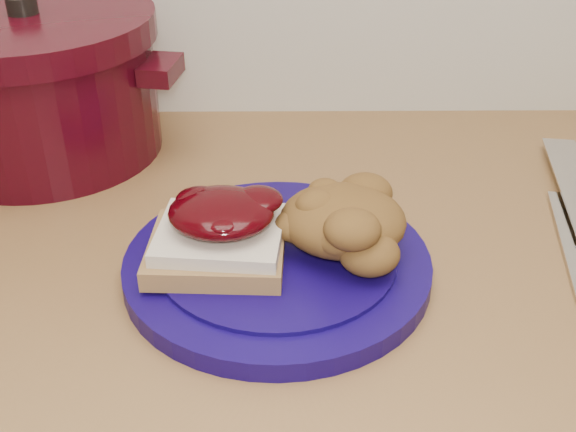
{
  "coord_description": "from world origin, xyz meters",
  "views": [
    {
      "loc": [
        -0.05,
        0.9,
        1.3
      ],
      "look_at": [
        -0.04,
        1.45,
        0.95
      ],
      "focal_mm": 45.0,
      "sensor_mm": 36.0,
      "label": 1
    }
  ],
  "objects_px": {
    "plate": "(277,265)",
    "butter_knife": "(568,241)",
    "pepper_grinder": "(31,111)",
    "dutch_oven": "(37,83)"
  },
  "relations": [
    {
      "from": "plate",
      "to": "butter_knife",
      "type": "xyz_separation_m",
      "value": [
        0.28,
        0.04,
        -0.01
      ]
    },
    {
      "from": "plate",
      "to": "butter_knife",
      "type": "distance_m",
      "value": 0.29
    },
    {
      "from": "plate",
      "to": "pepper_grinder",
      "type": "bearing_deg",
      "value": 140.99
    },
    {
      "from": "plate",
      "to": "pepper_grinder",
      "type": "xyz_separation_m",
      "value": [
        -0.28,
        0.23,
        0.05
      ]
    },
    {
      "from": "butter_knife",
      "to": "pepper_grinder",
      "type": "height_order",
      "value": "pepper_grinder"
    },
    {
      "from": "plate",
      "to": "butter_knife",
      "type": "height_order",
      "value": "plate"
    },
    {
      "from": "dutch_oven",
      "to": "plate",
      "type": "bearing_deg",
      "value": -42.75
    },
    {
      "from": "butter_knife",
      "to": "pepper_grinder",
      "type": "xyz_separation_m",
      "value": [
        -0.57,
        0.18,
        0.06
      ]
    },
    {
      "from": "plate",
      "to": "pepper_grinder",
      "type": "distance_m",
      "value": 0.37
    },
    {
      "from": "butter_knife",
      "to": "pepper_grinder",
      "type": "relative_size",
      "value": 1.54
    }
  ]
}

